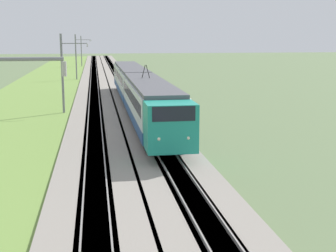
% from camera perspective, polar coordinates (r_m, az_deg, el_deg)
% --- Properties ---
extents(ballast_main, '(240.00, 4.40, 0.30)m').
position_cam_1_polar(ballast_main, '(54.02, -8.97, 3.14)').
color(ballast_main, gray).
rests_on(ballast_main, ground).
extents(ballast_adjacent, '(240.00, 4.40, 0.30)m').
position_cam_1_polar(ballast_adjacent, '(54.18, -4.49, 3.26)').
color(ballast_adjacent, gray).
rests_on(ballast_adjacent, ground).
extents(track_main, '(240.00, 1.57, 0.45)m').
position_cam_1_polar(track_main, '(54.02, -8.97, 3.15)').
color(track_main, '#4C4238').
rests_on(track_main, ground).
extents(track_adjacent, '(240.00, 1.57, 0.45)m').
position_cam_1_polar(track_adjacent, '(54.17, -4.49, 3.27)').
color(track_adjacent, '#4C4238').
rests_on(track_adjacent, ground).
extents(grass_verge, '(240.00, 13.49, 0.12)m').
position_cam_1_polar(grass_verge, '(54.38, -15.32, 2.84)').
color(grass_verge, olive).
rests_on(grass_verge, ground).
extents(passenger_train, '(40.20, 2.95, 5.04)m').
position_cam_1_polar(passenger_train, '(45.03, -3.63, 4.55)').
color(passenger_train, teal).
rests_on(passenger_train, ground).
extents(catenary_mast_mid, '(0.22, 2.56, 7.56)m').
position_cam_1_polar(catenary_mast_mid, '(45.38, -12.67, 6.33)').
color(catenary_mast_mid, slate).
rests_on(catenary_mast_mid, ground).
extents(catenary_mast_far, '(0.22, 2.56, 7.63)m').
position_cam_1_polar(catenary_mast_far, '(80.79, -11.11, 8.31)').
color(catenary_mast_far, slate).
rests_on(catenary_mast_far, ground).
extents(catenary_mast_distant, '(0.22, 2.56, 7.37)m').
position_cam_1_polar(catenary_mast_distant, '(116.26, -10.49, 9.00)').
color(catenary_mast_distant, slate).
rests_on(catenary_mast_distant, ground).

